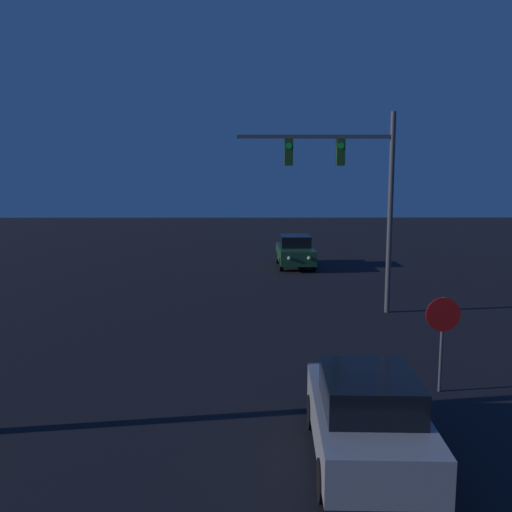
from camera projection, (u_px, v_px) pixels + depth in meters
car_near at (367, 416)px, 9.49m from camera, size 1.91×4.08×1.62m
car_far at (295, 251)px, 29.29m from camera, size 1.86×4.06×1.62m
traffic_signal_mast at (353, 181)px, 19.24m from camera, size 5.31×0.30×6.85m
stop_sign at (442, 326)px, 12.49m from camera, size 0.76×0.07×2.15m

